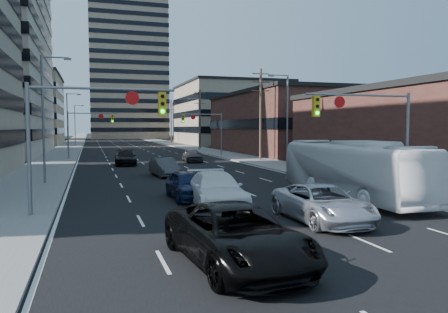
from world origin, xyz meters
TOP-DOWN VIEW (x-y plane):
  - ground at (0.00, 0.00)m, footprint 400.00×400.00m
  - road_surface at (0.00, 130.00)m, footprint 18.00×300.00m
  - sidewalk_left at (-11.50, 130.00)m, footprint 5.00×300.00m
  - sidewalk_right at (11.50, 130.00)m, footprint 5.00×300.00m
  - office_left_far at (-24.00, 100.00)m, footprint 20.00×30.00m
  - storefront_right_mid at (24.00, 50.00)m, footprint 20.00×30.00m
  - office_right_far at (25.00, 88.00)m, footprint 22.00×28.00m
  - apartment_tower at (6.00, 150.00)m, footprint 26.00×26.00m
  - bg_block_left at (-28.00, 140.00)m, footprint 24.00×24.00m
  - bg_block_right at (32.00, 130.00)m, footprint 22.00×22.00m
  - signal_near_left at (-7.45, 8.00)m, footprint 6.59×0.33m
  - signal_near_right at (7.45, 8.00)m, footprint 6.59×0.33m
  - signal_far_left at (-7.68, 45.00)m, footprint 6.09×0.33m
  - signal_far_right at (7.68, 45.00)m, footprint 6.09×0.33m
  - utility_pole_block at (12.20, 36.00)m, footprint 2.20×0.28m
  - utility_pole_midblock at (12.20, 66.00)m, footprint 2.20×0.28m
  - utility_pole_distant at (12.20, 96.00)m, footprint 2.20×0.28m
  - streetlight_left_near at (-10.34, 20.00)m, footprint 2.03×0.22m
  - streetlight_left_mid at (-10.34, 55.00)m, footprint 2.03×0.22m
  - streetlight_left_far at (-10.34, 90.00)m, footprint 2.03×0.22m
  - streetlight_right_near at (10.34, 25.00)m, footprint 2.03×0.22m
  - streetlight_right_far at (10.34, 60.00)m, footprint 2.03×0.22m
  - black_pickup at (-3.35, -0.84)m, footprint 3.50×6.57m
  - white_van at (-1.33, 8.33)m, footprint 2.81×6.12m
  - silver_suv at (2.00, 3.59)m, footprint 2.66×5.74m
  - transit_bus at (6.68, 8.46)m, footprint 2.93×11.90m
  - sedan_blue at (-2.22, 11.03)m, footprint 1.99×4.80m
  - sedan_grey_center at (-1.60, 22.72)m, footprint 2.05×4.70m
  - sedan_black_far at (-3.83, 34.64)m, footprint 2.42×5.51m
  - sedan_grey_right at (3.88, 36.48)m, footprint 1.98×4.66m

SIDE VIEW (x-z plane):
  - ground at x=0.00m, z-range 0.00..0.00m
  - road_surface at x=0.00m, z-range 0.00..0.02m
  - sidewalk_left at x=-11.50m, z-range 0.00..0.15m
  - sidewalk_right at x=11.50m, z-range 0.00..0.15m
  - sedan_grey_center at x=-1.60m, z-range 0.00..1.50m
  - sedan_grey_right at x=3.88m, z-range 0.00..1.57m
  - sedan_black_far at x=-3.83m, z-range 0.00..1.57m
  - silver_suv at x=2.00m, z-range 0.00..1.59m
  - sedan_blue at x=-2.22m, z-range 0.00..1.62m
  - white_van at x=-1.33m, z-range 0.00..1.74m
  - black_pickup at x=-3.35m, z-range 0.00..1.76m
  - transit_bus at x=6.68m, z-range 0.00..3.30m
  - signal_far_left at x=-7.68m, z-range 1.30..7.30m
  - signal_far_right at x=7.68m, z-range 1.30..7.30m
  - signal_near_left at x=-7.45m, z-range 1.33..7.33m
  - signal_near_right at x=7.45m, z-range 1.33..7.33m
  - storefront_right_mid at x=24.00m, z-range 0.00..9.00m
  - streetlight_left_near at x=-10.34m, z-range 0.55..9.55m
  - streetlight_left_mid at x=-10.34m, z-range 0.55..9.55m
  - streetlight_left_far at x=-10.34m, z-range 0.55..9.55m
  - streetlight_right_near at x=10.34m, z-range 0.55..9.55m
  - streetlight_right_far at x=10.34m, z-range 0.55..9.55m
  - utility_pole_block at x=12.20m, z-range 0.28..11.28m
  - utility_pole_midblock at x=12.20m, z-range 0.28..11.28m
  - utility_pole_distant at x=12.20m, z-range 0.28..11.28m
  - bg_block_right at x=32.00m, z-range 0.00..12.00m
  - office_right_far at x=25.00m, z-range 0.00..14.00m
  - office_left_far at x=-24.00m, z-range 0.00..16.00m
  - bg_block_left at x=-28.00m, z-range 0.00..20.00m
  - apartment_tower at x=6.00m, z-range 0.00..58.00m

